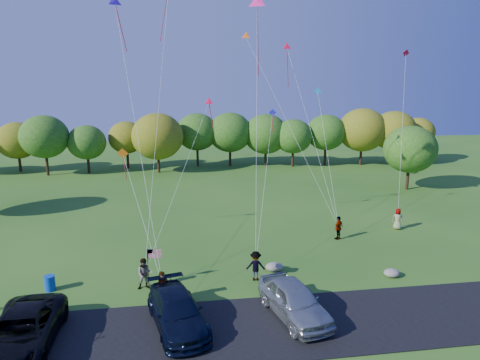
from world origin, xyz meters
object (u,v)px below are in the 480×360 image
(flyer_e, at_px, (398,219))
(flyer_b, at_px, (145,274))
(flyer_c, at_px, (256,266))
(minivan_dark, at_px, (21,332))
(flyer_a, at_px, (163,288))
(minivan_silver, at_px, (294,300))
(flyer_d, at_px, (338,228))
(trash_barrel, at_px, (50,283))
(minivan_navy, at_px, (177,311))

(flyer_e, bearing_deg, flyer_b, 48.80)
(flyer_c, bearing_deg, flyer_b, 11.59)
(minivan_dark, height_order, flyer_a, flyer_a)
(minivan_silver, relative_size, flyer_c, 2.85)
(flyer_d, bearing_deg, minivan_silver, 20.56)
(minivan_silver, bearing_deg, flyer_b, 137.53)
(flyer_a, relative_size, flyer_b, 0.99)
(minivan_dark, relative_size, flyer_c, 3.34)
(minivan_silver, distance_m, trash_barrel, 14.61)
(flyer_a, xyz_separation_m, flyer_c, (5.69, 2.16, -0.01))
(minivan_navy, relative_size, flyer_c, 3.00)
(minivan_navy, distance_m, flyer_d, 16.77)
(minivan_navy, relative_size, flyer_d, 3.01)
(flyer_a, bearing_deg, flyer_e, -5.31)
(minivan_navy, height_order, minivan_silver, minivan_silver)
(flyer_e, bearing_deg, flyer_c, 57.11)
(minivan_silver, xyz_separation_m, flyer_a, (-6.90, 2.50, -0.03))
(flyer_b, xyz_separation_m, flyer_d, (14.66, 6.37, -0.02))
(flyer_c, bearing_deg, flyer_e, -140.70)
(minivan_navy, distance_m, flyer_c, 6.82)
(flyer_e, bearing_deg, flyer_d, 42.40)
(flyer_a, bearing_deg, minivan_navy, -105.48)
(minivan_navy, distance_m, trash_barrel, 9.16)
(flyer_c, xyz_separation_m, trash_barrel, (-12.48, 0.41, -0.49))
(minivan_dark, relative_size, flyer_d, 3.36)
(flyer_b, bearing_deg, minivan_navy, -71.13)
(flyer_c, bearing_deg, flyer_d, -131.83)
(minivan_silver, bearing_deg, minivan_navy, 167.19)
(minivan_silver, relative_size, flyer_b, 2.81)
(minivan_dark, bearing_deg, trash_barrel, 93.38)
(minivan_dark, bearing_deg, flyer_b, 45.30)
(flyer_e, bearing_deg, trash_barrel, 43.30)
(minivan_dark, xyz_separation_m, flyer_d, (19.89, 11.78, 0.00))
(flyer_a, height_order, flyer_d, flyer_a)
(trash_barrel, bearing_deg, flyer_d, 15.83)
(minivan_dark, height_order, flyer_b, flyer_b)
(flyer_d, bearing_deg, flyer_b, -14.52)
(flyer_d, relative_size, flyer_e, 1.04)
(flyer_e, bearing_deg, minivan_silver, 72.48)
(minivan_navy, xyz_separation_m, flyer_c, (4.92, 4.73, 0.06))
(minivan_dark, distance_m, flyer_e, 28.98)
(minivan_navy, distance_m, flyer_e, 22.38)
(flyer_c, bearing_deg, minivan_silver, 114.50)
(flyer_d, distance_m, trash_barrel, 21.12)
(flyer_c, height_order, flyer_d, flyer_c)
(flyer_a, distance_m, trash_barrel, 7.28)
(flyer_b, relative_size, trash_barrel, 2.09)
(flyer_a, xyz_separation_m, flyer_b, (-1.14, 1.96, 0.01))
(minivan_silver, distance_m, flyer_b, 9.20)
(minivan_navy, height_order, flyer_c, flyer_c)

